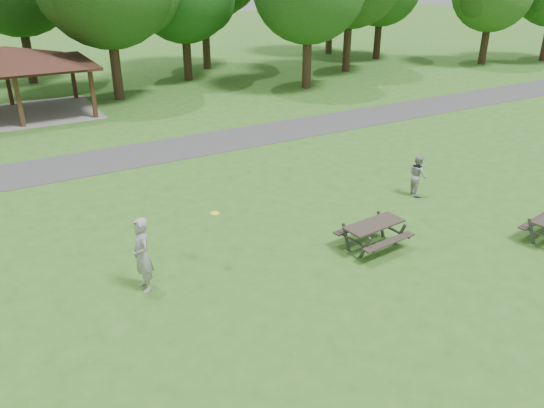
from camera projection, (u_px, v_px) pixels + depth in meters
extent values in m
plane|color=#2F661D|center=(319.00, 323.00, 12.57)|extent=(160.00, 160.00, 0.00)
cube|color=#3F3F41|center=(141.00, 154.00, 23.62)|extent=(120.00, 3.20, 0.02)
cube|color=#3C2715|center=(19.00, 102.00, 27.05)|extent=(0.22, 0.22, 2.60)
cube|color=#3C1F16|center=(8.00, 83.00, 31.31)|extent=(0.22, 0.22, 2.60)
cube|color=#372214|center=(93.00, 94.00, 28.72)|extent=(0.22, 0.22, 2.60)
cube|color=#341B13|center=(73.00, 77.00, 32.98)|extent=(0.22, 0.22, 2.60)
cube|color=#311B13|center=(8.00, 67.00, 28.61)|extent=(8.60, 6.60, 0.16)
pyramid|color=#341B15|center=(6.00, 56.00, 28.36)|extent=(7.01, 7.01, 1.00)
cube|color=gray|center=(18.00, 115.00, 29.71)|extent=(8.40, 6.40, 0.03)
cylinder|color=black|center=(116.00, 66.00, 32.38)|extent=(0.60, 0.60, 4.02)
cylinder|color=black|center=(187.00, 56.00, 37.98)|extent=(0.60, 0.60, 3.43)
sphere|color=#154B15|center=(203.00, 1.00, 37.42)|extent=(4.55, 4.55, 4.55)
sphere|color=#1B4513|center=(165.00, 0.00, 35.61)|extent=(4.20, 4.20, 4.20)
cylinder|color=#332016|center=(307.00, 59.00, 35.49)|extent=(0.60, 0.60, 3.78)
cylinder|color=#301F15|center=(347.00, 44.00, 40.88)|extent=(0.60, 0.60, 4.20)
cylinder|color=black|center=(378.00, 38.00, 46.48)|extent=(0.60, 0.60, 3.57)
cylinder|color=black|center=(484.00, 43.00, 44.10)|extent=(0.60, 0.60, 3.36)
cylinder|color=black|center=(28.00, 53.00, 36.87)|extent=(0.60, 0.60, 4.13)
cylinder|color=#322416|center=(206.00, 39.00, 41.87)|extent=(0.60, 0.60, 4.55)
cylinder|color=#322416|center=(329.00, 30.00, 48.99)|extent=(0.60, 0.60, 4.27)
cube|color=#2D2721|center=(374.00, 224.00, 15.61)|extent=(1.96, 0.93, 0.05)
cube|color=#2D2521|center=(389.00, 242.00, 15.28)|extent=(1.91, 0.45, 0.04)
cube|color=#2A231E|center=(359.00, 226.00, 16.20)|extent=(1.91, 0.45, 0.04)
cube|color=#404042|center=(365.00, 248.00, 15.10)|extent=(0.10, 0.40, 0.82)
cube|color=#39393B|center=(346.00, 237.00, 15.68)|extent=(0.10, 0.40, 0.82)
cube|color=#38383A|center=(355.00, 242.00, 15.38)|extent=(0.21, 1.54, 0.05)
cube|color=#444447|center=(400.00, 234.00, 15.86)|extent=(0.10, 0.40, 0.82)
cube|color=#3C3C3F|center=(381.00, 225.00, 16.45)|extent=(0.10, 0.40, 0.82)
cube|color=#464649|center=(390.00, 228.00, 16.14)|extent=(0.21, 1.54, 0.05)
cube|color=#2B221F|center=(536.00, 221.00, 16.58)|extent=(1.83, 0.55, 0.04)
cube|color=#444447|center=(531.00, 232.00, 16.06)|extent=(0.12, 0.38, 0.79)
cube|color=#464648|center=(544.00, 235.00, 15.78)|extent=(0.30, 1.47, 0.05)
cylinder|color=#FCFA27|center=(215.00, 213.00, 14.40)|extent=(0.29, 0.29, 0.02)
imported|color=#99999C|center=(142.00, 255.00, 13.49)|extent=(0.52, 0.76, 2.03)
imported|color=#A4A4A7|center=(418.00, 175.00, 19.24)|extent=(0.77, 0.87, 1.52)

